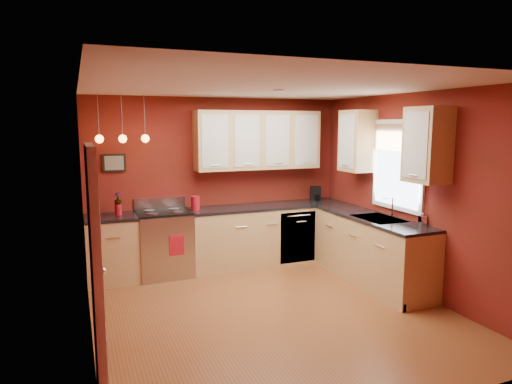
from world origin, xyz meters
name	(u,v)px	position (x,y,z in m)	size (l,w,h in m)	color
floor	(272,312)	(0.00, 0.00, 0.00)	(4.20, 4.20, 0.00)	brown
ceiling	(273,87)	(0.00, 0.00, 2.60)	(4.00, 4.20, 0.02)	silver
wall_back	(218,182)	(0.00, 2.10, 1.30)	(4.00, 0.02, 2.60)	maroon
wall_front	(391,250)	(0.00, -2.10, 1.30)	(4.00, 0.02, 2.60)	maroon
wall_left	(86,216)	(-2.00, 0.00, 1.30)	(0.02, 4.20, 2.60)	maroon
wall_right	(413,194)	(2.00, 0.00, 1.30)	(0.02, 4.20, 2.60)	maroon
base_cabinets_back_left	(112,250)	(-1.65, 1.80, 0.45)	(0.70, 0.60, 0.90)	tan
base_cabinets_back_right	(269,235)	(0.73, 1.80, 0.45)	(2.54, 0.60, 0.90)	tan
base_cabinets_right	(371,251)	(1.70, 0.45, 0.45)	(0.60, 2.10, 0.90)	tan
counter_back_left	(111,217)	(-1.65, 1.80, 0.92)	(0.70, 0.62, 0.04)	black
counter_back_right	(269,206)	(0.73, 1.80, 0.92)	(2.54, 0.62, 0.04)	black
counter_right	(372,218)	(1.70, 0.45, 0.92)	(0.62, 2.10, 0.04)	black
gas_range	(165,243)	(-0.92, 1.80, 0.48)	(0.76, 0.64, 1.11)	#B0B1B5
dishwasher_front	(298,237)	(1.10, 1.51, 0.45)	(0.60, 0.02, 0.80)	#B0B1B5
sink	(379,220)	(1.70, 0.30, 0.92)	(0.50, 0.70, 0.33)	gray
window	(398,162)	(1.97, 0.30, 1.69)	(0.06, 1.02, 1.22)	white
door_left_wall	(97,282)	(-1.97, -1.20, 1.03)	(0.12, 0.82, 2.05)	white
upper_cabinets_back	(258,140)	(0.60, 1.93, 1.95)	(2.00, 0.35, 0.90)	tan
upper_cabinets_right	(388,143)	(1.82, 0.32, 1.95)	(0.35, 1.95, 0.90)	tan
wall_picture	(114,163)	(-1.55, 2.08, 1.65)	(0.32, 0.03, 0.26)	black
pendant_lights	(123,138)	(-1.45, 1.75, 2.01)	(0.71, 0.11, 0.66)	gray
red_canister	(195,203)	(-0.45, 1.79, 1.05)	(0.14, 0.14, 0.21)	#A61120
red_vase	(118,210)	(-1.54, 1.82, 1.02)	(0.10, 0.10, 0.16)	#A61120
flowers	(118,199)	(-1.54, 1.82, 1.17)	(0.10, 0.10, 0.19)	#A61120
coffee_maker	(316,194)	(1.61, 1.87, 1.05)	(0.21, 0.20, 0.24)	black
soap_pump	(423,218)	(1.95, -0.25, 1.03)	(0.08, 0.08, 0.18)	white
dish_towel	(177,245)	(-0.81, 1.47, 0.52)	(0.21, 0.01, 0.28)	#A61120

